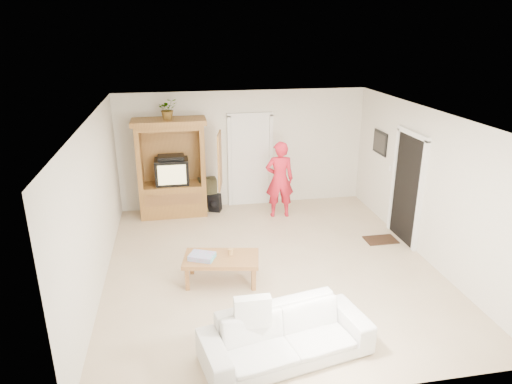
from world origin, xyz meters
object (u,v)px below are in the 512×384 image
man (280,179)px  sofa (286,336)px  armoire (173,174)px  coffee_table (221,260)px

man → sofa: bearing=82.9°
armoire → coffee_table: size_ratio=1.64×
armoire → coffee_table: (0.69, -3.02, -0.52)m
armoire → coffee_table: bearing=-77.1°
man → coffee_table: man is taller
armoire → sofa: size_ratio=1.00×
coffee_table → man: bearing=69.3°
man → sofa: 4.55m
sofa → armoire: bearing=93.1°
armoire → sofa: 5.14m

